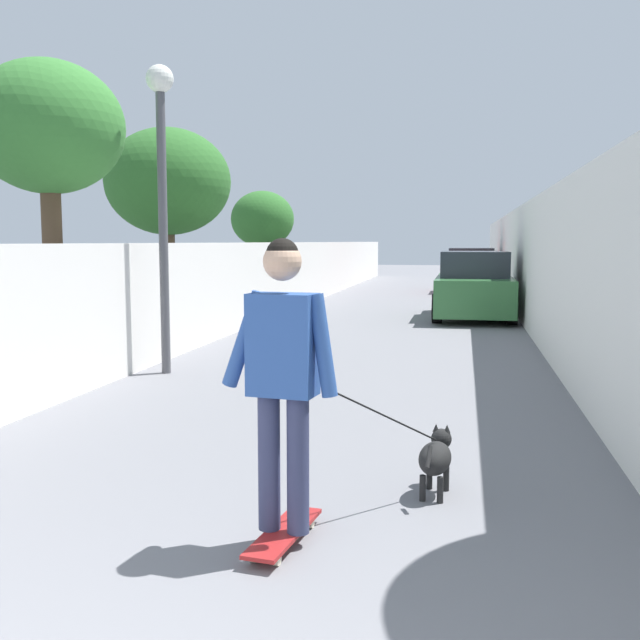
# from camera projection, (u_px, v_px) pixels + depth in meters

# --- Properties ---
(ground_plane) EXTENTS (80.00, 80.00, 0.00)m
(ground_plane) POSITION_uv_depth(u_px,v_px,m) (389.00, 325.00, 15.52)
(ground_plane) COLOR slate
(wall_left) EXTENTS (48.00, 0.30, 1.74)m
(wall_left) POSITION_uv_depth(u_px,v_px,m) (226.00, 288.00, 14.03)
(wall_left) COLOR silver
(wall_left) RESTS_ON ground
(fence_right) EXTENTS (48.00, 0.30, 2.58)m
(fence_right) POSITION_uv_depth(u_px,v_px,m) (544.00, 269.00, 12.87)
(fence_right) COLOR silver
(fence_right) RESTS_ON ground
(tree_left_near) EXTENTS (2.58, 2.58, 4.09)m
(tree_left_near) POSITION_uv_depth(u_px,v_px,m) (168.00, 182.00, 15.08)
(tree_left_near) COLOR brown
(tree_left_near) RESTS_ON ground
(tree_left_mid) EXTENTS (1.98, 1.98, 4.12)m
(tree_left_mid) POSITION_uv_depth(u_px,v_px,m) (48.00, 131.00, 9.57)
(tree_left_mid) COLOR brown
(tree_left_mid) RESTS_ON ground
(tree_left_far) EXTENTS (1.80, 1.80, 3.20)m
(tree_left_far) POSITION_uv_depth(u_px,v_px,m) (263.00, 220.00, 20.94)
(tree_left_far) COLOR brown
(tree_left_far) RESTS_ON ground
(lamp_post) EXTENTS (0.36, 0.36, 4.04)m
(lamp_post) POSITION_uv_depth(u_px,v_px,m) (162.00, 163.00, 9.59)
(lamp_post) COLOR #4C4C51
(lamp_post) RESTS_ON ground
(skateboard) EXTENTS (0.82, 0.30, 0.08)m
(skateboard) POSITION_uv_depth(u_px,v_px,m) (284.00, 533.00, 4.29)
(skateboard) COLOR maroon
(skateboard) RESTS_ON ground
(person_skateboarder) EXTENTS (0.27, 0.72, 1.70)m
(person_skateboarder) POSITION_uv_depth(u_px,v_px,m) (283.00, 362.00, 4.18)
(person_skateboarder) COLOR #333859
(person_skateboarder) RESTS_ON skateboard
(dog) EXTENTS (1.34, 0.98, 1.06)m
(dog) POSITION_uv_depth(u_px,v_px,m) (435.00, 456.00, 5.12)
(dog) COLOR black
(dog) RESTS_ON ground
(car_near) EXTENTS (3.86, 1.80, 1.54)m
(car_near) POSITION_uv_depth(u_px,v_px,m) (474.00, 287.00, 16.85)
(car_near) COLOR #336B38
(car_near) RESTS_ON ground
(car_far) EXTENTS (3.87, 1.80, 1.54)m
(car_far) POSITION_uv_depth(u_px,v_px,m) (471.00, 272.00, 25.41)
(car_far) COLOR #B71414
(car_far) RESTS_ON ground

